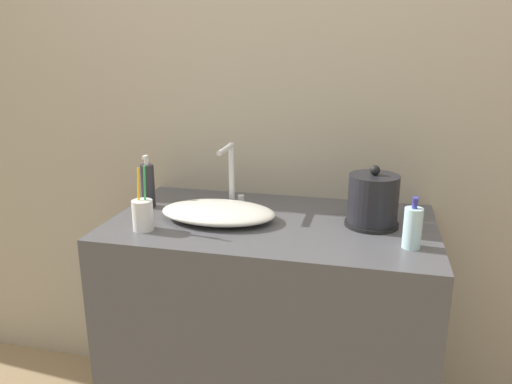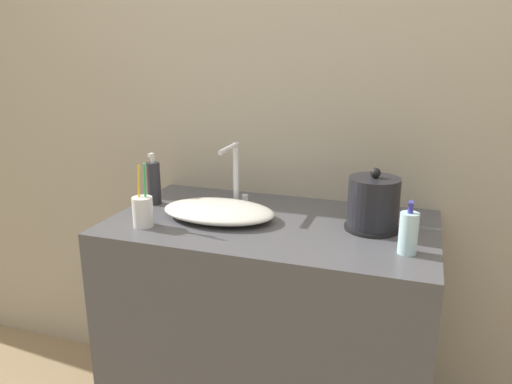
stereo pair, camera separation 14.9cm
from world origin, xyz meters
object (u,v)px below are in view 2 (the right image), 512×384
electric_kettle (373,205)px  faucet (235,171)px  shampoo_bottle (408,233)px  toothbrush_cup (143,211)px  lotion_bottle (154,183)px

electric_kettle → faucet: bearing=170.1°
shampoo_bottle → electric_kettle: bearing=125.1°
electric_kettle → toothbrush_cup: 0.75m
faucet → electric_kettle: size_ratio=1.15×
electric_kettle → lotion_bottle: 0.81m
toothbrush_cup → lotion_bottle: 0.25m
electric_kettle → shampoo_bottle: 0.20m
toothbrush_cup → shampoo_bottle: (0.84, 0.05, 0.01)m
faucet → lotion_bottle: bearing=-166.0°
faucet → electric_kettle: (0.51, -0.09, -0.05)m
electric_kettle → shampoo_bottle: (0.12, -0.17, -0.02)m
toothbrush_cup → shampoo_bottle: size_ratio=1.37×
faucet → toothbrush_cup: faucet is taller
electric_kettle → shampoo_bottle: electric_kettle is taller
faucet → toothbrush_cup: bearing=-124.9°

